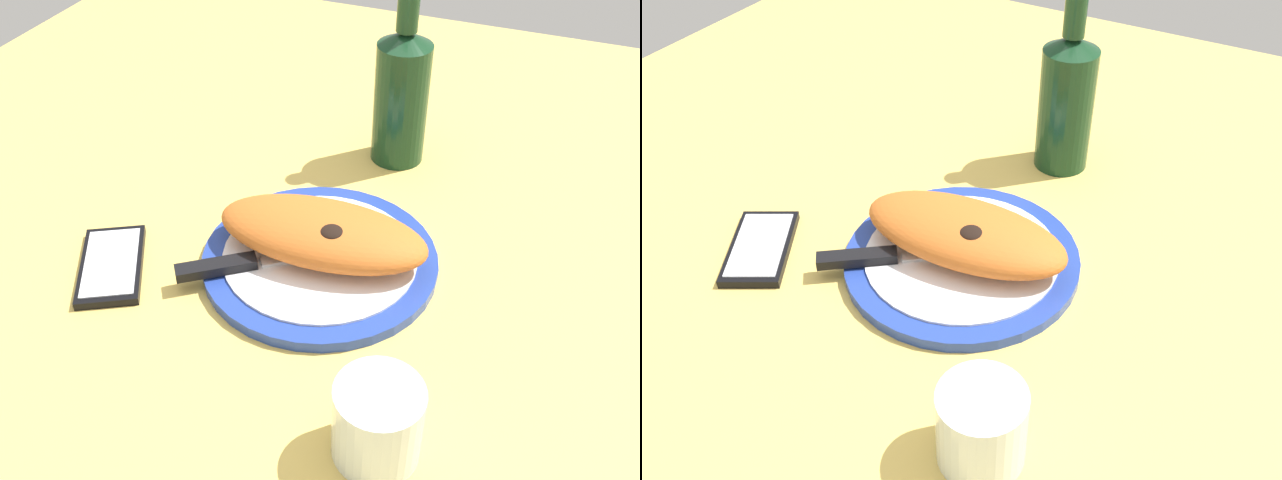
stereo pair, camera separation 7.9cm
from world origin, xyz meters
The scene contains 8 objects.
ground_plane centered at (0.00, 0.00, -1.50)cm, with size 150.00×150.00×3.00cm, color #DBB756.
plate centered at (0.00, 0.00, 0.81)cm, with size 27.01×27.01×1.69cm.
calzone centered at (0.36, -0.58, 4.29)cm, with size 24.82×12.36×5.17cm.
fork centered at (2.29, -5.78, 1.89)cm, with size 15.94×2.37×0.40cm.
knife centered at (6.90, 5.04, 2.18)cm, with size 19.32×15.05×1.20cm.
smartphone centered at (21.89, 9.52, 0.56)cm, with size 12.30×14.59×1.16cm.
water_glass centered at (-13.70, 21.08, 3.46)cm, with size 7.85×7.85×8.05cm.
wine_bottle centered at (-1.49, -25.15, 9.73)cm, with size 7.26×7.26×24.15cm.
Camera 1 is at (-22.64, 56.60, 54.46)cm, focal length 39.69 mm.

